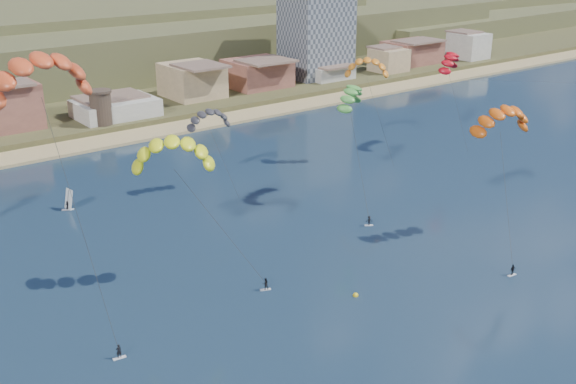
{
  "coord_description": "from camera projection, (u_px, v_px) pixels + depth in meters",
  "views": [
    {
      "loc": [
        -60.08,
        -46.4,
        47.58
      ],
      "look_at": [
        0.0,
        32.0,
        10.0
      ],
      "focal_mm": 43.46,
      "sensor_mm": 36.0,
      "label": 1
    }
  ],
  "objects": [
    {
      "name": "kitesurfer_green",
      "position": [
        350.0,
        94.0,
        125.27
      ],
      "size": [
        12.48,
        17.98,
        23.82
      ],
      "color": "silver",
      "rests_on": "ground"
    },
    {
      "name": "kitesurfer_orange",
      "position": [
        502.0,
        115.0,
        108.75
      ],
      "size": [
        16.38,
        15.41,
        24.85
      ],
      "color": "silver",
      "rests_on": "ground"
    },
    {
      "name": "foothills",
      "position": [
        17.0,
        35.0,
        267.46
      ],
      "size": [
        940.0,
        210.0,
        18.0
      ],
      "color": "brown",
      "rests_on": "ground"
    },
    {
      "name": "distant_kite_red",
      "position": [
        449.0,
        58.0,
        155.66
      ],
      "size": [
        10.44,
        8.11,
        23.1
      ],
      "color": "#262626",
      "rests_on": "ground"
    },
    {
      "name": "ground",
      "position": [
        446.0,
        341.0,
        85.5
      ],
      "size": [
        2400.0,
        2400.0,
        0.0
      ],
      "primitive_type": "plane",
      "color": "#0D202F",
      "rests_on": "ground"
    },
    {
      "name": "distant_kite_dark",
      "position": [
        209.0,
        116.0,
        129.94
      ],
      "size": [
        9.28,
        6.31,
        17.75
      ],
      "color": "#262626",
      "rests_on": "ground"
    },
    {
      "name": "distant_kite_orange",
      "position": [
        367.0,
        64.0,
        145.0
      ],
      "size": [
        9.72,
        9.15,
        23.82
      ],
      "color": "#262626",
      "rests_on": "ground"
    },
    {
      "name": "beach",
      "position": [
        97.0,
        142.0,
        164.05
      ],
      "size": [
        2200.0,
        12.0,
        0.9
      ],
      "color": "tan",
      "rests_on": "ground"
    },
    {
      "name": "kitesurfer_yellow",
      "position": [
        173.0,
        148.0,
        94.15
      ],
      "size": [
        14.76,
        15.88,
        23.83
      ],
      "color": "silver",
      "rests_on": "ground"
    },
    {
      "name": "windsurfer",
      "position": [
        68.0,
        203.0,
        125.03
      ],
      "size": [
        2.34,
        2.43,
        3.8
      ],
      "color": "silver",
      "rests_on": "ground"
    },
    {
      "name": "watchtower",
      "position": [
        101.0,
        107.0,
        170.65
      ],
      "size": [
        5.82,
        5.82,
        8.6
      ],
      "color": "#47382D",
      "rests_on": "ground"
    },
    {
      "name": "buoy",
      "position": [
        356.0,
        295.0,
        95.99
      ],
      "size": [
        0.77,
        0.77,
        0.77
      ],
      "color": "yellow",
      "rests_on": "ground"
    },
    {
      "name": "apartment_tower",
      "position": [
        316.0,
        27.0,
        222.44
      ],
      "size": [
        20.0,
        16.0,
        32.0
      ],
      "color": "gray",
      "rests_on": "ground"
    },
    {
      "name": "kitesurfer_red",
      "position": [
        38.0,
        69.0,
        76.44
      ],
      "size": [
        13.16,
        13.27,
        36.25
      ],
      "color": "silver",
      "rests_on": "ground"
    }
  ]
}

